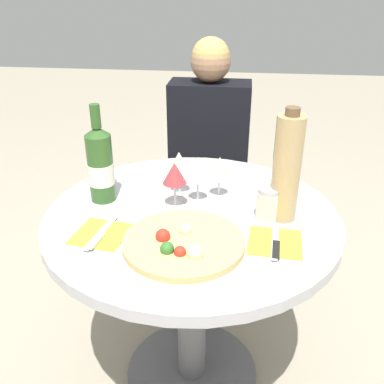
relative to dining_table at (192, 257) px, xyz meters
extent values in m
plane|color=#9E937F|center=(0.00, 0.00, -0.56)|extent=(12.00, 12.00, 0.00)
cylinder|color=slate|center=(0.00, 0.00, -0.55)|extent=(0.50, 0.50, 0.02)
cylinder|color=slate|center=(0.00, 0.00, -0.20)|extent=(0.11, 0.11, 0.67)
cylinder|color=#B7B7BC|center=(0.00, 0.00, 0.15)|extent=(0.94, 0.94, 0.04)
cylinder|color=#ADADB2|center=(-0.01, 0.73, -0.55)|extent=(0.34, 0.34, 0.01)
cylinder|color=#ADADB2|center=(-0.01, 0.73, -0.34)|extent=(0.06, 0.06, 0.44)
cube|color=#ADADB2|center=(-0.01, 0.73, -0.11)|extent=(0.38, 0.38, 0.03)
cube|color=#ADADB2|center=(-0.01, 0.91, 0.13)|extent=(0.38, 0.02, 0.45)
cube|color=black|center=(-0.01, 0.58, -0.33)|extent=(0.31, 0.30, 0.47)
cube|color=black|center=(-0.01, 0.73, 0.17)|extent=(0.37, 0.18, 0.52)
sphere|color=#997051|center=(-0.01, 0.73, 0.51)|extent=(0.18, 0.18, 0.18)
sphere|color=tan|center=(-0.01, 0.73, 0.54)|extent=(0.17, 0.17, 0.17)
cylinder|color=#DBB26B|center=(0.00, -0.19, 0.18)|extent=(0.34, 0.34, 0.02)
sphere|color=beige|center=(0.04, -0.26, 0.20)|extent=(0.04, 0.04, 0.04)
sphere|color=beige|center=(0.00, -0.15, 0.20)|extent=(0.04, 0.04, 0.04)
sphere|color=#336B28|center=(-0.04, -0.25, 0.20)|extent=(0.04, 0.04, 0.04)
sphere|color=#B22D1E|center=(-0.06, -0.19, 0.20)|extent=(0.04, 0.04, 0.04)
sphere|color=#B22D1E|center=(0.00, -0.26, 0.20)|extent=(0.03, 0.03, 0.03)
cylinder|color=#2D5623|center=(-0.31, 0.06, 0.28)|extent=(0.08, 0.08, 0.23)
cone|color=#2D5623|center=(-0.31, 0.06, 0.41)|extent=(0.08, 0.08, 0.03)
cylinder|color=#2D5623|center=(-0.31, 0.06, 0.46)|extent=(0.03, 0.03, 0.07)
cylinder|color=silver|center=(-0.31, 0.06, 0.27)|extent=(0.09, 0.09, 0.07)
cylinder|color=tan|center=(0.28, 0.01, 0.33)|extent=(0.08, 0.08, 0.33)
cylinder|color=brown|center=(0.28, 0.01, 0.51)|extent=(0.04, 0.04, 0.02)
cylinder|color=silver|center=(0.24, -0.01, 0.22)|extent=(0.07, 0.07, 0.09)
cylinder|color=#B2B2B7|center=(0.24, -0.01, 0.27)|extent=(0.07, 0.07, 0.02)
cylinder|color=silver|center=(0.08, 0.13, 0.17)|extent=(0.06, 0.06, 0.00)
cylinder|color=silver|center=(0.08, 0.13, 0.20)|extent=(0.01, 0.01, 0.06)
cone|color=beige|center=(0.08, 0.13, 0.27)|extent=(0.07, 0.07, 0.08)
cylinder|color=silver|center=(-0.06, 0.04, 0.17)|extent=(0.06, 0.06, 0.00)
cylinder|color=silver|center=(-0.06, 0.04, 0.21)|extent=(0.01, 0.01, 0.08)
cone|color=#9E383D|center=(-0.06, 0.04, 0.29)|extent=(0.08, 0.08, 0.07)
cylinder|color=silver|center=(0.01, 0.09, 0.17)|extent=(0.06, 0.06, 0.00)
cylinder|color=silver|center=(0.01, 0.09, 0.21)|extent=(0.01, 0.01, 0.08)
cone|color=silver|center=(0.01, 0.09, 0.29)|extent=(0.07, 0.07, 0.08)
cylinder|color=silver|center=(-0.06, 0.13, 0.17)|extent=(0.06, 0.06, 0.00)
cylinder|color=silver|center=(-0.06, 0.13, 0.22)|extent=(0.01, 0.01, 0.08)
cone|color=beige|center=(-0.06, 0.13, 0.29)|extent=(0.07, 0.07, 0.07)
cube|color=yellow|center=(-0.25, -0.16, 0.17)|extent=(0.17, 0.17, 0.00)
cube|color=silver|center=(-0.25, -0.16, 0.18)|extent=(0.05, 0.19, 0.00)
cube|color=silver|center=(-0.25, -0.21, 0.18)|extent=(0.03, 0.09, 0.00)
cube|color=yellow|center=(0.25, -0.14, 0.17)|extent=(0.16, 0.16, 0.00)
cube|color=silver|center=(0.25, -0.14, 0.18)|extent=(0.03, 0.19, 0.00)
cube|color=black|center=(0.25, -0.19, 0.18)|extent=(0.03, 0.09, 0.00)
camera|label=1|loc=(0.14, -1.18, 0.84)|focal=40.00mm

